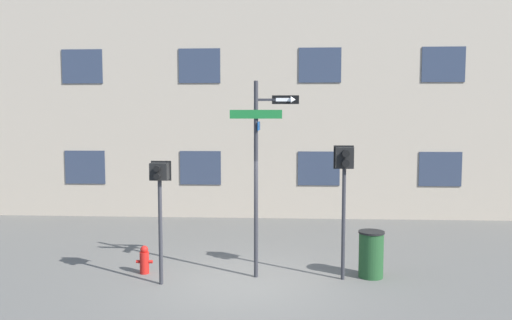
{
  "coord_description": "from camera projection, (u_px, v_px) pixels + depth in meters",
  "views": [
    {
      "loc": [
        0.8,
        -9.96,
        3.4
      ],
      "look_at": [
        0.23,
        0.46,
        2.52
      ],
      "focal_mm": 35.0,
      "sensor_mm": 36.0,
      "label": 1
    }
  ],
  "objects": [
    {
      "name": "ground_plane",
      "position": [
        244.0,
        284.0,
        10.24
      ],
      "size": [
        60.0,
        60.0,
        0.0
      ],
      "primitive_type": "plane",
      "color": "#595651"
    },
    {
      "name": "building_facade",
      "position": [
        260.0,
        15.0,
        16.69
      ],
      "size": [
        24.0,
        0.63,
        13.7
      ],
      "color": "tan",
      "rests_on": "ground_plane"
    },
    {
      "name": "fire_hydrant",
      "position": [
        144.0,
        260.0,
        10.9
      ],
      "size": [
        0.36,
        0.2,
        0.62
      ],
      "color": "red",
      "rests_on": "ground_plane"
    },
    {
      "name": "street_sign_pole",
      "position": [
        260.0,
        162.0,
        10.47
      ],
      "size": [
        1.44,
        0.71,
        4.17
      ],
      "color": "#2D2D33",
      "rests_on": "ground_plane"
    },
    {
      "name": "trash_bin",
      "position": [
        371.0,
        254.0,
        10.64
      ],
      "size": [
        0.55,
        0.55,
        1.0
      ],
      "color": "#1E4723",
      "rests_on": "ground_plane"
    },
    {
      "name": "pedestrian_signal_left",
      "position": [
        160.0,
        188.0,
        10.05
      ],
      "size": [
        0.41,
        0.4,
        2.53
      ],
      "color": "#2D2D33",
      "rests_on": "ground_plane"
    },
    {
      "name": "pedestrian_signal_right",
      "position": [
        344.0,
        173.0,
        10.34
      ],
      "size": [
        0.42,
        0.4,
        2.83
      ],
      "color": "#2D2D33",
      "rests_on": "ground_plane"
    }
  ]
}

